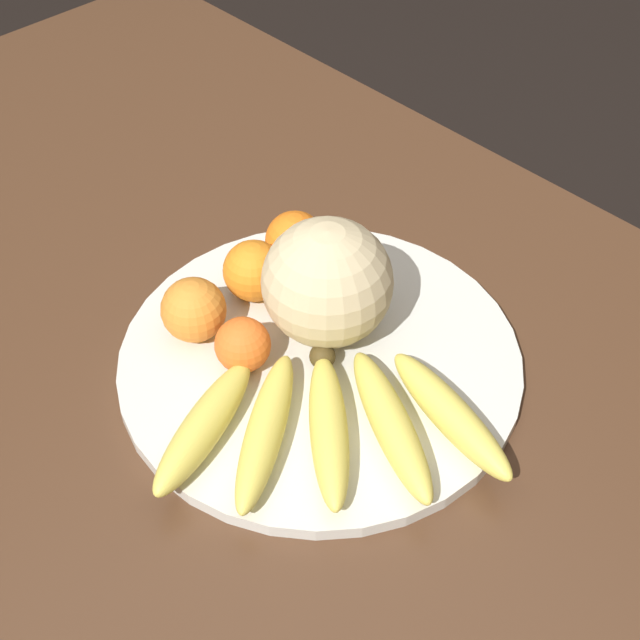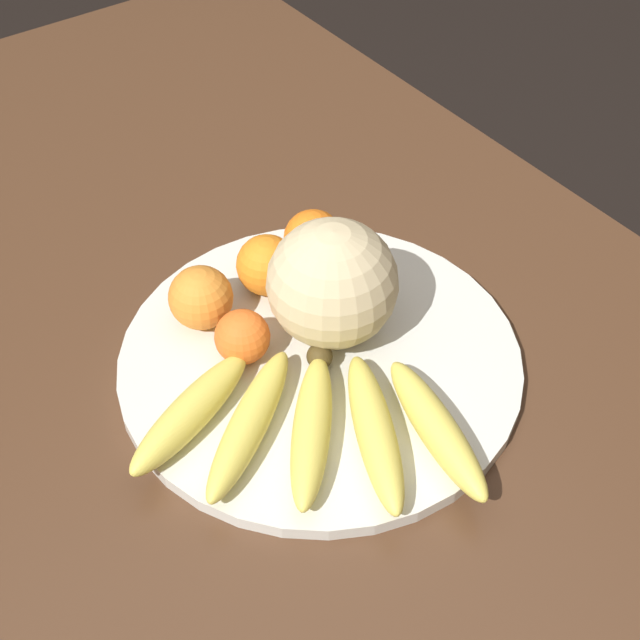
# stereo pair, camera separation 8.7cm
# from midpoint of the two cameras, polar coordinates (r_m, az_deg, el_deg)

# --- Properties ---
(kitchen_table) EXTENTS (1.66, 0.95, 0.75)m
(kitchen_table) POSITION_cam_midpoint_polar(r_m,az_deg,el_deg) (0.97, -5.52, -7.23)
(kitchen_table) COLOR #4C301E
(kitchen_table) RESTS_ON ground_plane
(fruit_bowl) EXTENTS (0.41, 0.41, 0.01)m
(fruit_bowl) POSITION_cam_midpoint_polar(r_m,az_deg,el_deg) (0.91, -2.73, -2.66)
(fruit_bowl) COLOR silver
(fruit_bowl) RESTS_ON kitchen_table
(melon) EXTENTS (0.13, 0.13, 0.13)m
(melon) POSITION_cam_midpoint_polar(r_m,az_deg,el_deg) (0.88, -2.34, 2.27)
(melon) COLOR beige
(melon) RESTS_ON fruit_bowl
(banana_bunch) EXTENTS (0.28, 0.29, 0.04)m
(banana_bunch) POSITION_cam_midpoint_polar(r_m,az_deg,el_deg) (0.82, -2.53, -6.79)
(banana_bunch) COLOR #473819
(banana_bunch) RESTS_ON fruit_bowl
(orange_front_left) EXTENTS (0.07, 0.07, 0.07)m
(orange_front_left) POSITION_cam_midpoint_polar(r_m,az_deg,el_deg) (0.98, -4.14, 4.97)
(orange_front_left) COLOR orange
(orange_front_left) RESTS_ON fruit_bowl
(orange_front_right) EXTENTS (0.06, 0.06, 0.06)m
(orange_front_right) POSITION_cam_midpoint_polar(r_m,az_deg,el_deg) (0.88, -7.79, -1.73)
(orange_front_right) COLOR orange
(orange_front_right) RESTS_ON fruit_bowl
(orange_mid_center) EXTENTS (0.07, 0.07, 0.07)m
(orange_mid_center) POSITION_cam_midpoint_polar(r_m,az_deg,el_deg) (0.95, -6.87, 3.02)
(orange_mid_center) COLOR orange
(orange_mid_center) RESTS_ON fruit_bowl
(orange_back_left) EXTENTS (0.07, 0.07, 0.07)m
(orange_back_left) POSITION_cam_midpoint_polar(r_m,az_deg,el_deg) (0.91, -10.79, 0.51)
(orange_back_left) COLOR orange
(orange_back_left) RESTS_ON fruit_bowl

